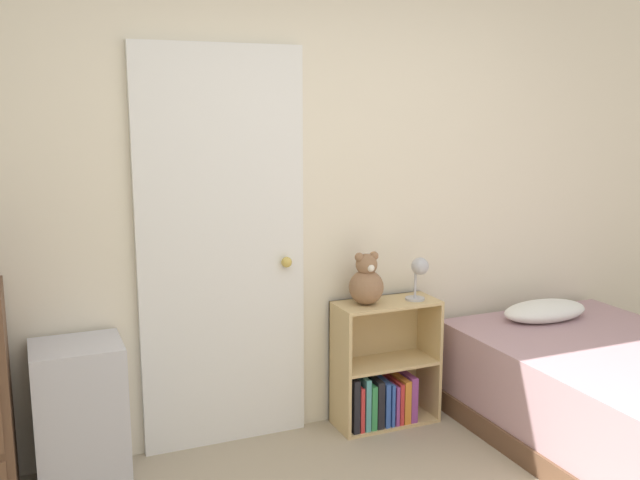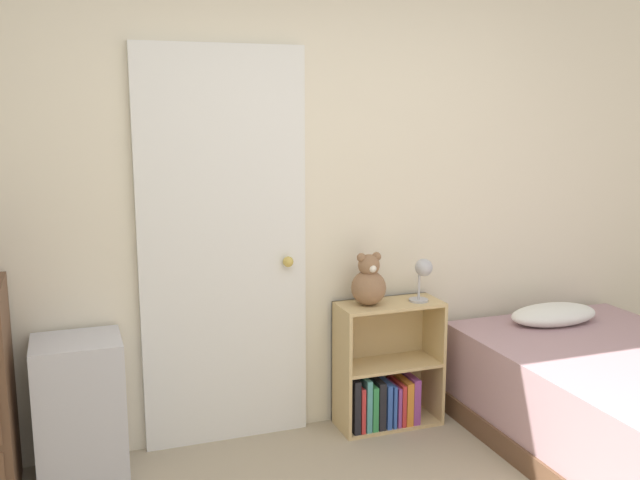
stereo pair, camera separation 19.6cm
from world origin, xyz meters
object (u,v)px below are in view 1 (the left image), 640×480
Objects in this scene: bookshelf at (382,380)px; desk_lamp at (419,271)px; storage_bin at (80,415)px; teddy_bear at (366,282)px; bed at (630,403)px.

bookshelf is 0.64m from desk_lamp.
bookshelf is at bearing 1.69° from storage_bin.
desk_lamp reaches higher than bookshelf.
teddy_bear is 1.20× the size of desk_lamp.
desk_lamp is (0.20, -0.04, 0.61)m from bookshelf.
desk_lamp is at bearing -11.03° from bookshelf.
bookshelf is 0.37× the size of bed.
bookshelf reaches higher than bed.
teddy_bear is (1.49, 0.05, 0.48)m from storage_bin.
storage_bin is 1.60m from bookshelf.
desk_lamp is at bearing 136.40° from bed.
storage_bin is at bearing -178.31° from bookshelf.
bookshelf is 2.44× the size of teddy_bear.
teddy_bear reaches higher than bookshelf.
teddy_bear is (-0.10, -0.00, 0.57)m from bookshelf.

